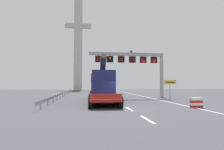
{
  "coord_description": "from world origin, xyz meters",
  "views": [
    {
      "loc": [
        -3.55,
        -17.25,
        2.18
      ],
      "look_at": [
        -0.3,
        6.25,
        3.26
      ],
      "focal_mm": 30.57,
      "sensor_mm": 36.0,
      "label": 1
    }
  ],
  "objects_px": {
    "exit_sign_yellow": "(170,85)",
    "bridge_pylon_distant": "(78,37)",
    "crash_barrier_striped": "(196,103)",
    "heavy_haul_truck_red": "(101,85)",
    "overhead_lane_gantry": "(135,61)"
  },
  "relations": [
    {
      "from": "exit_sign_yellow",
      "to": "bridge_pylon_distant",
      "type": "bearing_deg",
      "value": 108.77
    },
    {
      "from": "exit_sign_yellow",
      "to": "crash_barrier_striped",
      "type": "xyz_separation_m",
      "value": [
        -1.51,
        -8.64,
        -1.6
      ]
    },
    {
      "from": "crash_barrier_striped",
      "to": "exit_sign_yellow",
      "type": "bearing_deg",
      "value": 80.1
    },
    {
      "from": "exit_sign_yellow",
      "to": "bridge_pylon_distant",
      "type": "height_order",
      "value": "bridge_pylon_distant"
    },
    {
      "from": "heavy_haul_truck_red",
      "to": "overhead_lane_gantry",
      "type": "bearing_deg",
      "value": 33.9
    },
    {
      "from": "overhead_lane_gantry",
      "to": "bridge_pylon_distant",
      "type": "distance_m",
      "value": 41.96
    },
    {
      "from": "overhead_lane_gantry",
      "to": "heavy_haul_truck_red",
      "type": "bearing_deg",
      "value": -146.1
    },
    {
      "from": "heavy_haul_truck_red",
      "to": "bridge_pylon_distant",
      "type": "bearing_deg",
      "value": 96.23
    },
    {
      "from": "exit_sign_yellow",
      "to": "bridge_pylon_distant",
      "type": "xyz_separation_m",
      "value": [
        -14.12,
        41.56,
        16.26
      ]
    },
    {
      "from": "crash_barrier_striped",
      "to": "bridge_pylon_distant",
      "type": "bearing_deg",
      "value": 104.11
    },
    {
      "from": "bridge_pylon_distant",
      "to": "overhead_lane_gantry",
      "type": "bearing_deg",
      "value": -75.49
    },
    {
      "from": "heavy_haul_truck_red",
      "to": "exit_sign_yellow",
      "type": "distance_m",
      "value": 9.53
    },
    {
      "from": "heavy_haul_truck_red",
      "to": "exit_sign_yellow",
      "type": "bearing_deg",
      "value": 4.54
    },
    {
      "from": "overhead_lane_gantry",
      "to": "crash_barrier_striped",
      "type": "height_order",
      "value": "overhead_lane_gantry"
    },
    {
      "from": "overhead_lane_gantry",
      "to": "exit_sign_yellow",
      "type": "height_order",
      "value": "overhead_lane_gantry"
    }
  ]
}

